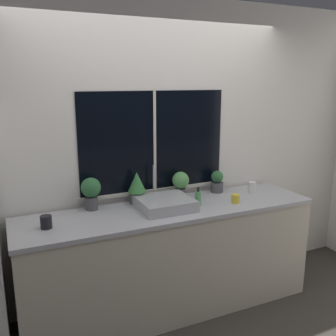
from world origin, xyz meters
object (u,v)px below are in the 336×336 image
(mug_white, at_px, (252,187))
(mug_yellow, at_px, (235,199))
(potted_plant_far_left, at_px, (91,191))
(sink, at_px, (165,203))
(potted_plant_center_right, at_px, (181,182))
(potted_plant_far_right, at_px, (217,182))
(soap_bottle, at_px, (198,198))
(potted_plant_center_left, at_px, (137,186))
(mug_black, at_px, (46,222))

(mug_white, relative_size, mug_yellow, 1.37)
(potted_plant_far_left, height_order, mug_white, potted_plant_far_left)
(sink, relative_size, mug_yellow, 6.05)
(potted_plant_center_right, distance_m, mug_yellow, 0.52)
(potted_plant_far_right, height_order, mug_white, potted_plant_far_right)
(sink, relative_size, soap_bottle, 2.92)
(potted_plant_center_left, distance_m, mug_white, 1.13)
(soap_bottle, xyz_separation_m, mug_black, (-1.26, 0.00, -0.02))
(potted_plant_far_right, height_order, mug_yellow, potted_plant_far_right)
(mug_yellow, height_order, mug_black, mug_black)
(soap_bottle, bearing_deg, mug_yellow, -13.43)
(potted_plant_far_left, distance_m, potted_plant_center_right, 0.83)
(soap_bottle, height_order, mug_white, soap_bottle)
(potted_plant_far_left, xyz_separation_m, potted_plant_center_left, (0.40, 0.00, -0.01))
(potted_plant_center_right, bearing_deg, potted_plant_far_left, 180.00)
(soap_bottle, bearing_deg, potted_plant_far_left, 162.76)
(sink, distance_m, soap_bottle, 0.30)
(potted_plant_center_left, relative_size, mug_white, 2.67)
(potted_plant_center_right, xyz_separation_m, mug_white, (0.69, -0.15, -0.09))
(soap_bottle, bearing_deg, sink, 171.94)
(potted_plant_far_left, height_order, mug_yellow, potted_plant_far_left)
(potted_plant_center_left, bearing_deg, potted_plant_far_right, -0.00)
(mug_black, bearing_deg, mug_yellow, -3.00)
(sink, distance_m, potted_plant_far_right, 0.69)
(potted_plant_center_left, height_order, mug_yellow, potted_plant_center_left)
(potted_plant_far_left, xyz_separation_m, mug_black, (-0.40, -0.26, -0.12))
(potted_plant_far_left, bearing_deg, sink, -21.69)
(mug_yellow, bearing_deg, mug_black, 177.00)
(mug_yellow, relative_size, mug_black, 0.81)
(sink, distance_m, mug_white, 0.96)
(soap_bottle, bearing_deg, potted_plant_center_right, 97.54)
(potted_plant_center_left, distance_m, soap_bottle, 0.54)
(potted_plant_far_left, distance_m, potted_plant_far_right, 1.22)
(sink, relative_size, mug_white, 4.41)
(potted_plant_center_right, bearing_deg, sink, -138.89)
(soap_bottle, xyz_separation_m, mug_white, (0.66, 0.12, -0.01))
(potted_plant_far_left, relative_size, mug_black, 2.89)
(sink, xyz_separation_m, potted_plant_far_left, (-0.57, 0.23, 0.12))
(sink, bearing_deg, mug_white, 4.76)
(potted_plant_center_left, height_order, mug_black, potted_plant_center_left)
(mug_yellow, bearing_deg, potted_plant_center_right, 136.72)
(mug_yellow, bearing_deg, potted_plant_far_left, 163.81)
(potted_plant_center_left, xyz_separation_m, soap_bottle, (0.46, -0.27, -0.09))
(potted_plant_far_left, height_order, mug_black, potted_plant_far_left)
(potted_plant_far_left, height_order, soap_bottle, potted_plant_far_left)
(mug_black, bearing_deg, potted_plant_center_left, 18.27)
(potted_plant_far_right, bearing_deg, soap_bottle, -143.14)
(mug_black, bearing_deg, mug_white, 3.49)
(mug_white, bearing_deg, soap_bottle, -169.60)
(potted_plant_far_left, relative_size, soap_bottle, 1.73)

